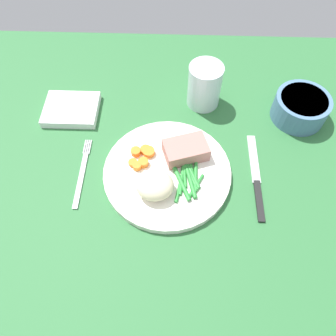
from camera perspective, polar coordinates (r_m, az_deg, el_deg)
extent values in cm
cube|color=#2D6B38|center=(68.95, -0.10, -0.63)|extent=(120.00, 90.00, 2.00)
cylinder|color=white|center=(66.70, 0.00, -0.82)|extent=(25.97, 25.97, 1.60)
cube|color=#B2756B|center=(66.95, 3.13, 3.16)|extent=(10.07, 8.09, 3.26)
ellipsoid|color=beige|center=(61.86, -2.32, -3.02)|extent=(7.24, 6.60, 4.36)
cylinder|color=orange|center=(68.36, -3.93, 3.14)|extent=(2.23, 2.23, 1.03)
cylinder|color=orange|center=(66.16, -5.44, 0.32)|extent=(1.81, 1.81, 1.22)
cylinder|color=orange|center=(66.34, -4.36, 0.74)|extent=(2.12, 2.12, 1.28)
cylinder|color=orange|center=(66.82, -6.17, 0.77)|extent=(1.87, 1.87, 0.82)
cylinder|color=orange|center=(67.96, -3.41, 2.80)|extent=(2.53, 2.53, 1.14)
cylinder|color=orange|center=(68.12, -5.64, 2.83)|extent=(2.05, 2.05, 1.29)
cylinder|color=#2D8C38|center=(65.50, 4.86, -0.89)|extent=(0.99, 8.50, 0.76)
cylinder|color=#2D8C38|center=(65.19, 3.97, -1.26)|extent=(3.30, 6.91, 0.73)
cylinder|color=#2D8C38|center=(65.13, 4.40, -1.44)|extent=(1.59, 5.95, 0.67)
cylinder|color=#2D8C38|center=(65.24, 4.32, -1.19)|extent=(3.20, 6.23, 0.78)
cylinder|color=#2D8C38|center=(64.11, 4.96, -3.12)|extent=(3.30, 5.28, 0.64)
cylinder|color=#2D8C38|center=(64.05, 2.39, -2.70)|extent=(3.90, 7.68, 0.89)
cylinder|color=#2D8C38|center=(64.60, 3.86, -1.99)|extent=(2.94, 8.45, 0.89)
cylinder|color=#2D8C38|center=(65.21, 2.90, -1.17)|extent=(1.14, 5.89, 0.68)
cylinder|color=#2D8C38|center=(64.57, 2.39, -2.08)|extent=(1.20, 6.77, 0.67)
cylinder|color=#2D8C38|center=(63.82, 2.03, -3.23)|extent=(1.93, 7.05, 0.68)
cube|color=silver|center=(68.86, -15.02, -2.04)|extent=(1.00, 13.00, 0.40)
cube|color=silver|center=(73.32, -14.36, 3.59)|extent=(0.24, 3.60, 0.40)
cube|color=silver|center=(73.22, -14.06, 3.58)|extent=(0.24, 3.60, 0.40)
cube|color=silver|center=(73.11, -13.75, 3.58)|extent=(0.24, 3.60, 0.40)
cube|color=silver|center=(73.01, -13.45, 3.57)|extent=(0.24, 3.60, 0.40)
cube|color=black|center=(66.70, 15.62, -5.56)|extent=(1.30, 9.00, 0.64)
cube|color=silver|center=(71.65, 14.74, 1.60)|extent=(1.70, 12.00, 0.40)
cylinder|color=silver|center=(76.72, 6.40, 14.13)|extent=(7.66, 7.66, 10.33)
cylinder|color=silver|center=(78.27, 6.24, 12.95)|extent=(7.05, 7.05, 5.84)
cylinder|color=#4C7299|center=(80.40, 22.13, 9.73)|extent=(12.13, 12.13, 5.74)
cylinder|color=#B24C3F|center=(79.53, 22.44, 10.35)|extent=(10.31, 10.31, 3.16)
cube|color=white|center=(80.20, -16.54, 9.80)|extent=(12.34, 10.16, 1.82)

